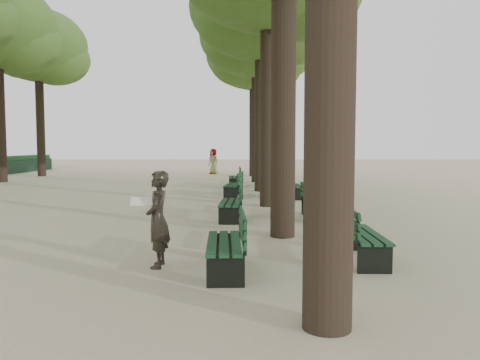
{
  "coord_description": "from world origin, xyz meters",
  "views": [
    {
      "loc": [
        0.58,
        -6.79,
        1.91
      ],
      "look_at": [
        0.6,
        3.0,
        1.2
      ],
      "focal_mm": 35.0,
      "sensor_mm": 36.0,
      "label": 1
    }
  ],
  "objects": [
    {
      "name": "ground",
      "position": [
        0.0,
        0.0,
        0.0
      ],
      "size": [
        120.0,
        120.0,
        0.0
      ],
      "primitive_type": "plane",
      "color": "#BCB28E",
      "rests_on": "ground"
    },
    {
      "name": "tree_central_3",
      "position": [
        1.5,
        13.0,
        7.65
      ],
      "size": [
        6.0,
        6.0,
        9.95
      ],
      "color": "#33261C",
      "rests_on": "ground"
    },
    {
      "name": "tree_central_4",
      "position": [
        1.5,
        18.0,
        7.65
      ],
      "size": [
        6.0,
        6.0,
        9.95
      ],
      "color": "#33261C",
      "rests_on": "ground"
    },
    {
      "name": "tree_central_5",
      "position": [
        1.5,
        23.0,
        7.65
      ],
      "size": [
        6.0,
        6.0,
        9.95
      ],
      "color": "#33261C",
      "rests_on": "ground"
    },
    {
      "name": "tree_far_5",
      "position": [
        -12.0,
        23.0,
        8.14
      ],
      "size": [
        6.0,
        6.0,
        10.45
      ],
      "color": "#33261C",
      "rests_on": "ground"
    },
    {
      "name": "bench_left_0",
      "position": [
        0.37,
        0.19,
        0.27
      ],
      "size": [
        0.63,
        1.82,
        0.92
      ],
      "color": "black",
      "rests_on": "ground"
    },
    {
      "name": "bench_left_1",
      "position": [
        0.37,
        5.27,
        0.27
      ],
      "size": [
        0.65,
        1.82,
        0.92
      ],
      "color": "black",
      "rests_on": "ground"
    },
    {
      "name": "bench_left_2",
      "position": [
        0.37,
        10.83,
        0.27
      ],
      "size": [
        0.79,
        1.86,
        0.92
      ],
      "color": "black",
      "rests_on": "ground"
    },
    {
      "name": "bench_left_3",
      "position": [
        0.37,
        15.25,
        0.27
      ],
      "size": [
        0.62,
        1.81,
        0.92
      ],
      "color": "black",
      "rests_on": "ground"
    },
    {
      "name": "bench_right_0",
      "position": [
        2.63,
        0.88,
        0.27
      ],
      "size": [
        0.61,
        1.81,
        0.92
      ],
      "color": "black",
      "rests_on": "ground"
    },
    {
      "name": "bench_right_1",
      "position": [
        2.63,
        5.42,
        0.27
      ],
      "size": [
        0.66,
        1.83,
        0.92
      ],
      "color": "black",
      "rests_on": "ground"
    },
    {
      "name": "bench_right_2",
      "position": [
        2.63,
        10.37,
        0.27
      ],
      "size": [
        0.63,
        1.82,
        0.92
      ],
      "color": "black",
      "rests_on": "ground"
    },
    {
      "name": "bench_right_3",
      "position": [
        2.63,
        15.23,
        0.27
      ],
      "size": [
        0.72,
        1.84,
        0.92
      ],
      "color": "black",
      "rests_on": "ground"
    },
    {
      "name": "man_with_map",
      "position": [
        -0.7,
        0.5,
        0.76
      ],
      "size": [
        0.6,
        0.62,
        1.53
      ],
      "color": "black",
      "rests_on": "ground"
    },
    {
      "name": "pedestrian_d",
      "position": [
        -1.17,
        25.27,
        0.87
      ],
      "size": [
        0.83,
        0.86,
        1.74
      ],
      "primitive_type": "imported",
      "rotation": [
        0.0,
        0.0,
        5.46
      ],
      "color": "#262628",
      "rests_on": "ground"
    },
    {
      "name": "pedestrian_c",
      "position": [
        7.28,
        25.8,
        0.83
      ],
      "size": [
        0.99,
        0.38,
        1.67
      ],
      "primitive_type": "imported",
      "rotation": [
        0.0,
        0.0,
        6.24
      ],
      "color": "#262628",
      "rests_on": "ground"
    },
    {
      "name": "pedestrian_b",
      "position": [
        2.35,
        26.18,
        0.91
      ],
      "size": [
        1.04,
        1.14,
        1.82
      ],
      "primitive_type": "imported",
      "rotation": [
        0.0,
        0.0,
        4.02
      ],
      "color": "#262628",
      "rests_on": "ground"
    }
  ]
}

